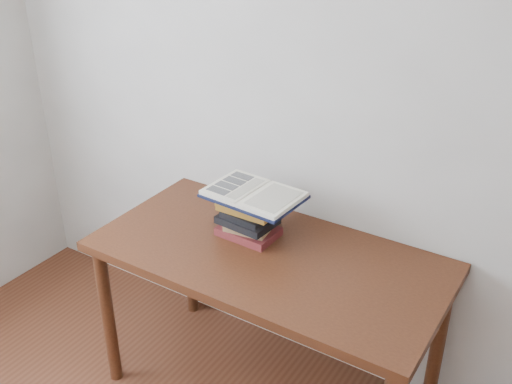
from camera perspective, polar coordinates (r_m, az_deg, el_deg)
The scene contains 3 objects.
desk at distance 2.53m, azimuth 1.13°, elevation -7.64°, with size 1.46×0.73×0.78m.
book_stack at distance 2.54m, azimuth -0.76°, elevation -2.43°, with size 0.25×0.20×0.18m.
open_book at distance 2.50m, azimuth -0.19°, elevation -0.22°, with size 0.41×0.30×0.03m.
Camera 1 is at (1.07, -0.39, 2.15)m, focal length 42.00 mm.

